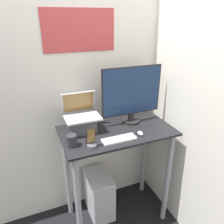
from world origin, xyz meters
TOP-DOWN VIEW (x-y plane):
  - wall_back at (-0.00, 0.64)m, footprint 6.00×0.06m
  - wall_side_right at (0.58, 0.00)m, footprint 0.05×6.00m
  - desk at (0.00, 0.28)m, footprint 0.98×0.55m
  - laptop at (-0.28, 0.37)m, footprint 0.30×0.25m
  - monitor at (0.19, 0.38)m, footprint 0.58×0.17m
  - keyboard at (-0.05, 0.11)m, footprint 0.28×0.10m
  - mouse at (0.15, 0.12)m, footprint 0.04×0.06m
  - cell_phone at (-0.29, 0.10)m, footprint 0.08×0.08m
  - computer_tower at (-0.15, 0.38)m, footprint 0.23×0.37m
  - mug at (-0.42, 0.17)m, footprint 0.08×0.08m

SIDE VIEW (x-z plane):
  - computer_tower at x=-0.15m, z-range 0.00..0.48m
  - desk at x=0.00m, z-range 0.26..1.29m
  - keyboard at x=-0.05m, z-range 1.03..1.04m
  - mouse at x=0.15m, z-range 1.03..1.05m
  - cell_phone at x=-0.29m, z-range 0.99..1.15m
  - mug at x=-0.42m, z-range 1.03..1.12m
  - laptop at x=-0.28m, z-range 0.96..1.29m
  - monitor at x=0.19m, z-range 1.03..1.56m
  - wall_side_right at x=0.58m, z-range 0.00..2.60m
  - wall_back at x=0.00m, z-range 0.00..2.60m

